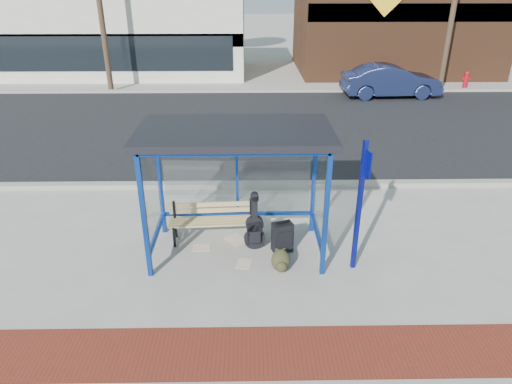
{
  "coord_description": "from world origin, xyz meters",
  "views": [
    {
      "loc": [
        0.24,
        -7.36,
        4.73
      ],
      "look_at": [
        0.36,
        0.2,
        1.14
      ],
      "focal_mm": 32.0,
      "sensor_mm": 36.0,
      "label": 1
    }
  ],
  "objects_px": {
    "guitar_bag": "(255,229)",
    "suitcase": "(282,237)",
    "backpack": "(281,261)",
    "parked_car": "(391,81)",
    "fire_hydrant": "(466,79)",
    "bench": "(213,219)"
  },
  "relations": [
    {
      "from": "guitar_bag",
      "to": "fire_hydrant",
      "type": "relative_size",
      "value": 1.41
    },
    {
      "from": "bench",
      "to": "backpack",
      "type": "height_order",
      "value": "bench"
    },
    {
      "from": "suitcase",
      "to": "bench",
      "type": "bearing_deg",
      "value": 141.72
    },
    {
      "from": "backpack",
      "to": "fire_hydrant",
      "type": "bearing_deg",
      "value": 52.6
    },
    {
      "from": "guitar_bag",
      "to": "backpack",
      "type": "distance_m",
      "value": 0.91
    },
    {
      "from": "suitcase",
      "to": "backpack",
      "type": "relative_size",
      "value": 1.6
    },
    {
      "from": "backpack",
      "to": "fire_hydrant",
      "type": "xyz_separation_m",
      "value": [
        9.52,
        14.39,
        0.24
      ]
    },
    {
      "from": "guitar_bag",
      "to": "suitcase",
      "type": "relative_size",
      "value": 1.71
    },
    {
      "from": "bench",
      "to": "backpack",
      "type": "distance_m",
      "value": 1.7
    },
    {
      "from": "guitar_bag",
      "to": "parked_car",
      "type": "xyz_separation_m",
      "value": [
        5.98,
        12.03,
        0.27
      ]
    },
    {
      "from": "bench",
      "to": "fire_hydrant",
      "type": "height_order",
      "value": "bench"
    },
    {
      "from": "guitar_bag",
      "to": "suitcase",
      "type": "distance_m",
      "value": 0.54
    },
    {
      "from": "suitcase",
      "to": "backpack",
      "type": "distance_m",
      "value": 0.65
    },
    {
      "from": "parked_car",
      "to": "backpack",
      "type": "bearing_deg",
      "value": 153.72
    },
    {
      "from": "bench",
      "to": "guitar_bag",
      "type": "bearing_deg",
      "value": -27.2
    },
    {
      "from": "backpack",
      "to": "parked_car",
      "type": "distance_m",
      "value": 13.93
    },
    {
      "from": "guitar_bag",
      "to": "parked_car",
      "type": "height_order",
      "value": "parked_car"
    },
    {
      "from": "bench",
      "to": "parked_car",
      "type": "height_order",
      "value": "parked_car"
    },
    {
      "from": "suitcase",
      "to": "parked_car",
      "type": "height_order",
      "value": "parked_car"
    },
    {
      "from": "guitar_bag",
      "to": "backpack",
      "type": "bearing_deg",
      "value": -65.24
    },
    {
      "from": "guitar_bag",
      "to": "parked_car",
      "type": "bearing_deg",
      "value": 57.48
    },
    {
      "from": "guitar_bag",
      "to": "parked_car",
      "type": "relative_size",
      "value": 0.27
    }
  ]
}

